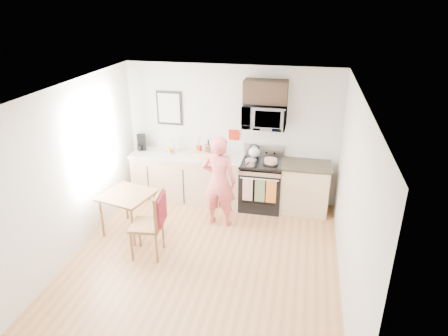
% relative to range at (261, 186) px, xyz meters
% --- Properties ---
extents(floor, '(4.60, 4.60, 0.00)m').
position_rel_range_xyz_m(floor, '(-0.63, -1.98, -0.44)').
color(floor, '#A16F3E').
rests_on(floor, ground).
extents(back_wall, '(4.00, 0.04, 2.60)m').
position_rel_range_xyz_m(back_wall, '(-0.63, 0.32, 0.86)').
color(back_wall, beige).
rests_on(back_wall, floor).
extents(front_wall, '(4.00, 0.04, 2.60)m').
position_rel_range_xyz_m(front_wall, '(-0.63, -4.28, 0.86)').
color(front_wall, beige).
rests_on(front_wall, floor).
extents(left_wall, '(0.04, 4.60, 2.60)m').
position_rel_range_xyz_m(left_wall, '(-2.63, -1.98, 0.86)').
color(left_wall, beige).
rests_on(left_wall, floor).
extents(right_wall, '(0.04, 4.60, 2.60)m').
position_rel_range_xyz_m(right_wall, '(1.37, -1.98, 0.86)').
color(right_wall, beige).
rests_on(right_wall, floor).
extents(ceiling, '(4.00, 4.60, 0.04)m').
position_rel_range_xyz_m(ceiling, '(-0.63, -1.98, 2.16)').
color(ceiling, silver).
rests_on(ceiling, back_wall).
extents(window, '(0.06, 1.40, 1.50)m').
position_rel_range_xyz_m(window, '(-2.59, -1.18, 1.11)').
color(window, silver).
rests_on(window, left_wall).
extents(cabinet_left, '(2.10, 0.60, 0.90)m').
position_rel_range_xyz_m(cabinet_left, '(-1.43, 0.02, 0.01)').
color(cabinet_left, '#CFAF84').
rests_on(cabinet_left, floor).
extents(countertop_left, '(2.14, 0.64, 0.04)m').
position_rel_range_xyz_m(countertop_left, '(-1.43, 0.02, 0.48)').
color(countertop_left, silver).
rests_on(countertop_left, cabinet_left).
extents(cabinet_right, '(0.84, 0.60, 0.90)m').
position_rel_range_xyz_m(cabinet_right, '(0.80, 0.02, 0.01)').
color(cabinet_right, '#CFAF84').
rests_on(cabinet_right, floor).
extents(countertop_right, '(0.88, 0.64, 0.04)m').
position_rel_range_xyz_m(countertop_right, '(0.80, 0.02, 0.48)').
color(countertop_right, black).
rests_on(countertop_right, cabinet_right).
extents(range, '(0.76, 0.70, 1.16)m').
position_rel_range_xyz_m(range, '(0.00, 0.00, 0.00)').
color(range, black).
rests_on(range, floor).
extents(microwave, '(0.76, 0.51, 0.42)m').
position_rel_range_xyz_m(microwave, '(-0.00, 0.10, 1.32)').
color(microwave, '#AEAEB2').
rests_on(microwave, back_wall).
extents(upper_cabinet, '(0.76, 0.35, 0.40)m').
position_rel_range_xyz_m(upper_cabinet, '(-0.00, 0.15, 1.74)').
color(upper_cabinet, black).
rests_on(upper_cabinet, back_wall).
extents(wall_art, '(0.50, 0.04, 0.65)m').
position_rel_range_xyz_m(wall_art, '(-1.83, 0.30, 1.31)').
color(wall_art, black).
rests_on(wall_art, back_wall).
extents(wall_trivet, '(0.20, 0.02, 0.20)m').
position_rel_range_xyz_m(wall_trivet, '(-0.58, 0.31, 0.86)').
color(wall_trivet, '#A21E0D').
rests_on(wall_trivet, back_wall).
extents(person, '(0.62, 0.43, 1.63)m').
position_rel_range_xyz_m(person, '(-0.64, -0.75, 0.38)').
color(person, '#D83B3B').
rests_on(person, floor).
extents(dining_table, '(0.80, 0.80, 0.71)m').
position_rel_range_xyz_m(dining_table, '(-2.06, -1.32, 0.20)').
color(dining_table, brown).
rests_on(dining_table, floor).
extents(chair, '(0.54, 0.49, 1.07)m').
position_rel_range_xyz_m(chair, '(-1.36, -1.86, 0.25)').
color(chair, brown).
rests_on(chair, floor).
extents(knife_block, '(0.13, 0.15, 0.20)m').
position_rel_range_xyz_m(knife_block, '(-1.04, 0.10, 0.60)').
color(knife_block, brown).
rests_on(knife_block, countertop_left).
extents(utensil_crock, '(0.11, 0.11, 0.33)m').
position_rel_range_xyz_m(utensil_crock, '(-1.23, 0.17, 0.64)').
color(utensil_crock, '#A21E0D').
rests_on(utensil_crock, countertop_left).
extents(fruit_bowl, '(0.23, 0.23, 0.09)m').
position_rel_range_xyz_m(fruit_bowl, '(-1.78, 0.05, 0.54)').
color(fruit_bowl, white).
rests_on(fruit_bowl, countertop_left).
extents(milk_carton, '(0.10, 0.10, 0.23)m').
position_rel_range_xyz_m(milk_carton, '(-1.75, 0.09, 0.62)').
color(milk_carton, tan).
rests_on(milk_carton, countertop_left).
extents(coffee_maker, '(0.23, 0.27, 0.29)m').
position_rel_range_xyz_m(coffee_maker, '(-2.38, 0.12, 0.64)').
color(coffee_maker, black).
rests_on(coffee_maker, countertop_left).
extents(bread_bag, '(0.36, 0.24, 0.12)m').
position_rel_range_xyz_m(bread_bag, '(-1.10, -0.13, 0.56)').
color(bread_bag, tan).
rests_on(bread_bag, countertop_left).
extents(cake, '(0.28, 0.28, 0.09)m').
position_rel_range_xyz_m(cake, '(0.16, -0.05, 0.53)').
color(cake, black).
rests_on(cake, range).
extents(kettle, '(0.21, 0.21, 0.27)m').
position_rel_range_xyz_m(kettle, '(-0.17, 0.18, 0.60)').
color(kettle, white).
rests_on(kettle, range).
extents(pot, '(0.21, 0.35, 0.10)m').
position_rel_range_xyz_m(pot, '(-0.18, -0.19, 0.54)').
color(pot, '#AEAEB2').
rests_on(pot, range).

